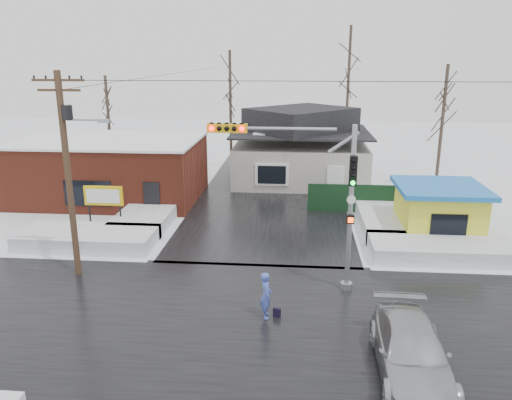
# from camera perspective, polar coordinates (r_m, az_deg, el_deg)

# --- Properties ---
(ground) EXTENTS (120.00, 120.00, 0.00)m
(ground) POSITION_cam_1_polar(r_m,az_deg,el_deg) (19.23, -1.23, -13.65)
(ground) COLOR white
(ground) RESTS_ON ground
(road_ns) EXTENTS (10.00, 120.00, 0.02)m
(road_ns) POSITION_cam_1_polar(r_m,az_deg,el_deg) (19.23, -1.23, -13.62)
(road_ns) COLOR black
(road_ns) RESTS_ON ground
(road_ew) EXTENTS (120.00, 10.00, 0.02)m
(road_ew) POSITION_cam_1_polar(r_m,az_deg,el_deg) (19.23, -1.23, -13.62)
(road_ew) COLOR black
(road_ew) RESTS_ON ground
(snowbank_nw) EXTENTS (7.00, 3.00, 0.80)m
(snowbank_nw) POSITION_cam_1_polar(r_m,az_deg,el_deg) (27.52, -18.64, -4.14)
(snowbank_nw) COLOR white
(snowbank_nw) RESTS_ON ground
(snowbank_ne) EXTENTS (7.00, 3.00, 0.80)m
(snowbank_ne) POSITION_cam_1_polar(r_m,az_deg,el_deg) (26.30, 20.48, -5.27)
(snowbank_ne) COLOR white
(snowbank_ne) RESTS_ON ground
(snowbank_nside_w) EXTENTS (3.00, 8.00, 0.80)m
(snowbank_nside_w) POSITION_cam_1_polar(r_m,az_deg,el_deg) (31.28, -11.72, -1.18)
(snowbank_nside_w) COLOR white
(snowbank_nside_w) RESTS_ON ground
(snowbank_nside_e) EXTENTS (3.00, 8.00, 0.80)m
(snowbank_nside_e) POSITION_cam_1_polar(r_m,az_deg,el_deg) (30.46, 14.45, -1.84)
(snowbank_nside_e) COLOR white
(snowbank_nside_e) RESTS_ON ground
(traffic_signal) EXTENTS (6.05, 0.68, 7.00)m
(traffic_signal) POSITION_cam_1_polar(r_m,az_deg,el_deg) (20.19, 6.47, 1.67)
(traffic_signal) COLOR gray
(traffic_signal) RESTS_ON ground
(utility_pole) EXTENTS (3.15, 0.44, 9.00)m
(utility_pole) POSITION_cam_1_polar(r_m,az_deg,el_deg) (22.76, -20.64, 3.87)
(utility_pole) COLOR #382619
(utility_pole) RESTS_ON ground
(brick_building) EXTENTS (12.20, 8.20, 4.12)m
(brick_building) POSITION_cam_1_polar(r_m,az_deg,el_deg) (35.80, -16.25, 3.48)
(brick_building) COLOR maroon
(brick_building) RESTS_ON ground
(marquee_sign) EXTENTS (2.20, 0.21, 2.55)m
(marquee_sign) POSITION_cam_1_polar(r_m,az_deg,el_deg) (29.25, -17.02, 0.33)
(marquee_sign) COLOR black
(marquee_sign) RESTS_ON ground
(house) EXTENTS (10.40, 8.40, 5.76)m
(house) POSITION_cam_1_polar(r_m,az_deg,el_deg) (39.20, 5.10, 5.94)
(house) COLOR beige
(house) RESTS_ON ground
(kiosk) EXTENTS (4.60, 4.60, 2.88)m
(kiosk) POSITION_cam_1_polar(r_m,az_deg,el_deg) (28.82, 20.12, -1.14)
(kiosk) COLOR yellow
(kiosk) RESTS_ON ground
(fence) EXTENTS (8.00, 0.12, 1.80)m
(fence) POSITION_cam_1_polar(r_m,az_deg,el_deg) (32.13, 13.07, 0.13)
(fence) COLOR black
(fence) RESTS_ON ground
(tree_far_left) EXTENTS (3.00, 3.00, 10.00)m
(tree_far_left) POSITION_cam_1_polar(r_m,az_deg,el_deg) (43.00, -2.99, 14.05)
(tree_far_left) COLOR #332821
(tree_far_left) RESTS_ON ground
(tree_far_mid) EXTENTS (3.00, 3.00, 12.00)m
(tree_far_mid) POSITION_cam_1_polar(r_m,az_deg,el_deg) (44.77, 10.66, 15.92)
(tree_far_mid) COLOR #332821
(tree_far_mid) RESTS_ON ground
(tree_far_right) EXTENTS (3.00, 3.00, 9.00)m
(tree_far_right) POSITION_cam_1_polar(r_m,az_deg,el_deg) (38.04, 20.84, 11.55)
(tree_far_right) COLOR #332821
(tree_far_right) RESTS_ON ground
(tree_far_west) EXTENTS (3.00, 3.00, 8.00)m
(tree_far_west) POSITION_cam_1_polar(r_m,az_deg,el_deg) (43.67, -16.70, 11.34)
(tree_far_west) COLOR #332821
(tree_far_west) RESTS_ON ground
(pedestrian) EXTENTS (0.52, 0.71, 1.81)m
(pedestrian) POSITION_cam_1_polar(r_m,az_deg,el_deg) (19.05, 1.16, -10.86)
(pedestrian) COLOR #455AC2
(pedestrian) RESTS_ON ground
(car) EXTENTS (2.28, 5.32, 1.53)m
(car) POSITION_cam_1_polar(r_m,az_deg,el_deg) (16.81, 17.31, -16.21)
(car) COLOR #ABAEB2
(car) RESTS_ON ground
(shopping_bag) EXTENTS (0.30, 0.21, 0.35)m
(shopping_bag) POSITION_cam_1_polar(r_m,az_deg,el_deg) (19.40, 2.40, -12.78)
(shopping_bag) COLOR black
(shopping_bag) RESTS_ON ground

